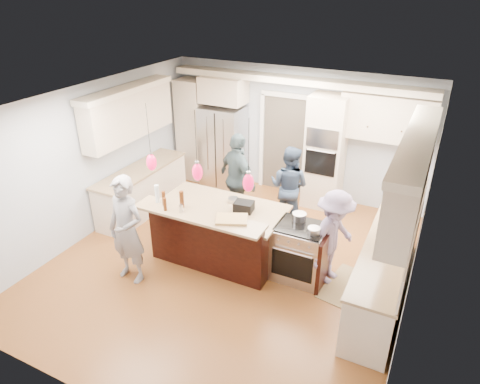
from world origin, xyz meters
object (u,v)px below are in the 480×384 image
Objects in this scene: kitchen_island at (219,231)px; island_range at (301,252)px; person_bar_end at (127,230)px; person_far_left at (289,186)px; refrigerator at (223,147)px.

island_range is at bearing 3.11° from kitchen_island.
person_bar_end is 3.10m from person_far_left.
island_range is 1.67m from person_far_left.
refrigerator is at bearing 137.41° from island_range.
person_far_left reaches higher than kitchen_island.
kitchen_island is 1.69m from person_far_left.
island_range is at bearing -42.59° from refrigerator.
kitchen_island is (1.30, -2.57, -0.41)m from refrigerator.
person_bar_end is at bearing 63.56° from person_far_left.
island_range is (2.71, -2.49, -0.44)m from refrigerator.
person_bar_end is (0.34, -3.69, -0.03)m from refrigerator.
kitchen_island reaches higher than island_range.
island_range is at bearing 30.64° from person_bar_end.
refrigerator is 1.96× the size of island_range.
kitchen_island is at bearing -176.89° from island_range.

